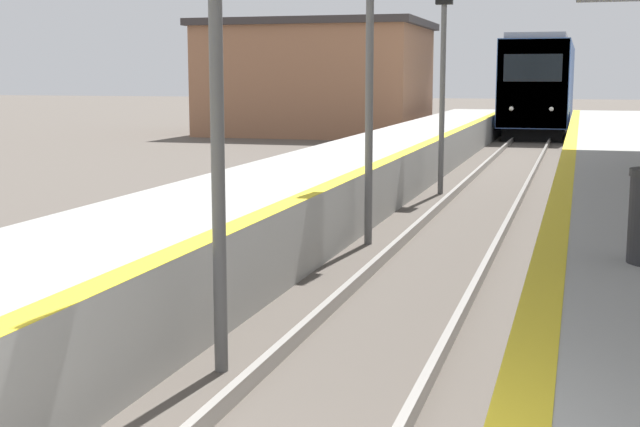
# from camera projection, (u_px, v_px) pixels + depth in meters

# --- Properties ---
(train) EXTENTS (2.74, 16.44, 4.27)m
(train) POSITION_uv_depth(u_px,v_px,m) (541.00, 85.00, 41.89)
(train) COLOR black
(train) RESTS_ON ground
(signal_mid) EXTENTS (0.36, 0.31, 5.02)m
(signal_mid) POSITION_uv_depth(u_px,v_px,m) (370.00, 17.00, 13.39)
(signal_mid) COLOR #595959
(signal_mid) RESTS_ON ground
(signal_far) EXTENTS (0.36, 0.31, 5.02)m
(signal_far) POSITION_uv_depth(u_px,v_px,m) (443.00, 35.00, 19.28)
(signal_far) COLOR #595959
(signal_far) RESTS_ON ground
(station_building) EXTENTS (9.67, 7.69, 4.97)m
(station_building) POSITION_uv_depth(u_px,v_px,m) (317.00, 78.00, 39.75)
(station_building) COLOR #9E6B4C
(station_building) RESTS_ON ground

